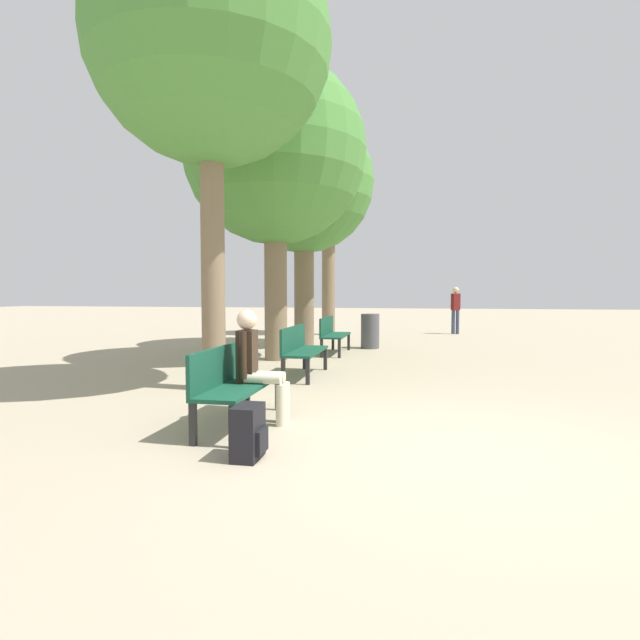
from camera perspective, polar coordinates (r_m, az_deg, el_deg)
The scene contains 12 objects.
ground_plane at distance 4.76m, azimuth 14.01°, elevation -14.31°, with size 80.00×80.00×0.00m, color tan.
bench_row_0 at distance 5.44m, azimuth -9.95°, elevation -6.69°, with size 0.48×1.59×0.85m.
bench_row_1 at distance 8.46m, azimuth -2.22°, elevation -3.11°, with size 0.48×1.59×0.85m.
bench_row_2 at distance 11.57m, azimuth 1.39°, elevation -1.41°, with size 0.48×1.59×0.85m.
tree_row_0 at distance 8.22m, azimuth -12.43°, elevation 28.46°, with size 3.47×3.47×6.71m.
tree_row_1 at distance 10.90m, azimuth -5.16°, elevation 18.37°, with size 3.79×3.79×6.21m.
tree_row_2 at distance 13.41m, azimuth -1.85°, elevation 15.24°, with size 3.64×3.64×6.09m.
tree_row_3 at distance 16.99m, azimuth 0.98°, elevation 13.37°, with size 2.32×2.32×5.73m.
person_seated at distance 5.47m, azimuth -7.22°, elevation -4.87°, with size 0.57×0.32×1.24m.
backpack at distance 4.40m, azimuth -8.18°, elevation -12.61°, with size 0.25×0.35×0.46m.
pedestrian_near at distance 17.58m, azimuth 15.23°, elevation 1.44°, with size 0.32×0.26×1.60m.
trash_bin at distance 12.70m, azimuth 5.74°, elevation -1.27°, with size 0.47×0.47×0.88m.
Camera 1 is at (-0.26, -4.54, 1.43)m, focal length 28.00 mm.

